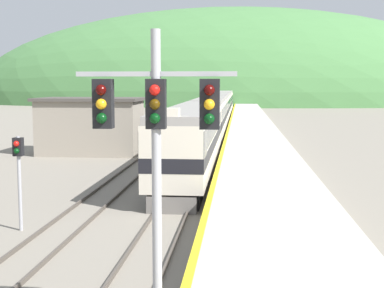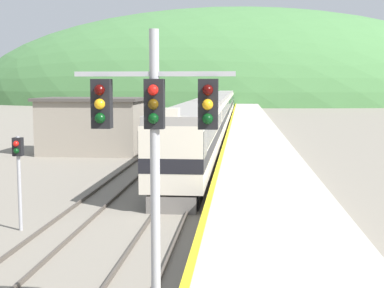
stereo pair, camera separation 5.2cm
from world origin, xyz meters
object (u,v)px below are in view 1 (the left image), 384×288
Objects in this scene: express_train_lead_car at (192,138)px; carriage_fourth at (224,102)px; signal_post_siding at (19,163)px; carriage_second at (211,116)px; signal_mast_main at (156,136)px; carriage_third at (220,107)px.

express_train_lead_car reaches higher than carriage_fourth.
signal_post_siding is (-5.51, -80.16, 0.33)m from carriage_fourth.
signal_post_siding is (-5.51, -35.82, 0.33)m from carriage_second.
carriage_second is 5.76× the size of signal_post_siding.
signal_mast_main is 1.84× the size of signal_post_siding.
express_train_lead_car is 66.71m from carriage_fourth.
signal_mast_main reaches higher than carriage_fourth.
carriage_fourth is 5.76× the size of signal_post_siding.
carriage_third is at bearing 91.08° from signal_mast_main.
carriage_second is 1.00× the size of carriage_fourth.
carriage_fourth is at bearing 90.00° from carriage_third.
carriage_second is 3.13× the size of signal_mast_main.
signal_mast_main is (1.26, -89.00, 2.30)m from carriage_fourth.
express_train_lead_car reaches higher than carriage_second.
signal_mast_main reaches higher than carriage_third.
carriage_third is 66.88m from signal_mast_main.
carriage_third is 22.17m from carriage_fourth.
express_train_lead_car is 22.44m from signal_mast_main.
carriage_second is 1.00× the size of carriage_third.
carriage_fourth is at bearing 90.00° from carriage_second.
signal_post_siding is at bearing 127.42° from signal_mast_main.
carriage_third is (0.00, 44.54, -0.01)m from express_train_lead_car.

